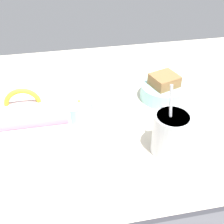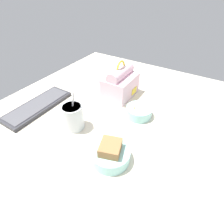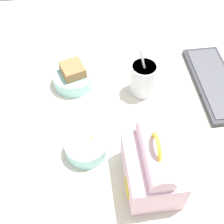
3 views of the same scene
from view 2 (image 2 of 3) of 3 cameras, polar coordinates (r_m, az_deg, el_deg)
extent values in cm
cube|color=beige|center=(80.81, -3.23, -3.28)|extent=(140.00, 110.00, 2.00)
cube|color=#2D2D33|center=(94.66, -23.07, 1.79)|extent=(34.63, 12.88, 1.80)
cube|color=#47474C|center=(94.09, -23.23, 2.31)|extent=(31.86, 10.56, 0.30)
cube|color=beige|center=(94.29, 2.67, 8.50)|extent=(19.03, 13.63, 11.38)
cylinder|color=beige|center=(90.82, 2.80, 12.55)|extent=(18.08, 6.26, 6.26)
cube|color=yellow|center=(95.55, 7.25, 6.86)|extent=(5.33, 0.30, 3.42)
torus|color=yellow|center=(89.63, 2.86, 14.17)|extent=(7.66, 1.00, 7.66)
cylinder|color=silver|center=(75.12, -12.53, -1.59)|extent=(8.67, 8.67, 10.99)
cylinder|color=olive|center=(71.97, -13.09, 1.58)|extent=(7.63, 7.63, 0.60)
cylinder|color=silver|center=(71.20, -12.66, 2.69)|extent=(0.70, 3.74, 12.43)
cylinder|color=#93D1CC|center=(63.68, -0.51, -13.86)|extent=(14.00, 14.00, 4.63)
cube|color=olive|center=(61.69, -0.52, -12.42)|extent=(9.48, 9.03, 6.49)
cylinder|color=#93D1CC|center=(82.19, 8.75, 0.08)|extent=(11.99, 11.99, 4.58)
ellipsoid|color=white|center=(82.54, 9.92, 1.20)|extent=(3.26, 3.26, 3.84)
cone|color=#EFBC47|center=(80.81, 7.32, 0.61)|extent=(5.42, 5.42, 3.89)
sphere|color=black|center=(81.51, 11.18, -0.60)|extent=(1.44, 1.44, 1.44)
sphere|color=black|center=(82.05, 10.87, -0.25)|extent=(1.44, 1.44, 1.44)
sphere|color=black|center=(82.32, 10.34, -0.03)|extent=(1.44, 1.44, 1.44)
camera|label=1|loc=(1.09, -28.62, 33.82)|focal=45.00mm
camera|label=3|loc=(1.14, 28.89, 48.32)|focal=50.00mm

